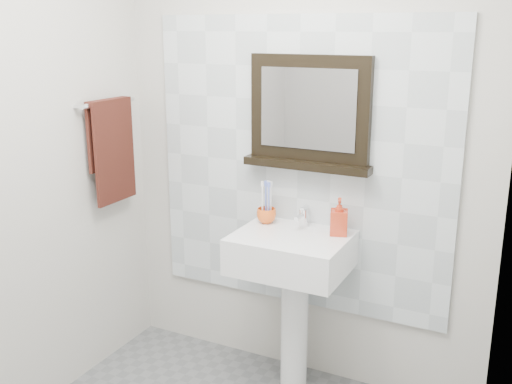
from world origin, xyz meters
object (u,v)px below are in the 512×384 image
(toothbrush_cup, at_px, (266,216))
(soap_dispenser, at_px, (339,217))
(pedestal_sink, at_px, (292,269))
(hand_towel, at_px, (112,143))
(framed_mirror, at_px, (309,115))

(toothbrush_cup, xyz_separation_m, soap_dispenser, (0.39, -0.00, 0.05))
(pedestal_sink, distance_m, toothbrush_cup, 0.31)
(toothbrush_cup, height_order, hand_towel, hand_towel)
(pedestal_sink, height_order, soap_dispenser, soap_dispenser)
(pedestal_sink, relative_size, hand_towel, 1.75)
(pedestal_sink, bearing_deg, soap_dispenser, 26.03)
(pedestal_sink, relative_size, soap_dispenser, 5.24)
(pedestal_sink, bearing_deg, framed_mirror, 89.90)
(soap_dispenser, bearing_deg, pedestal_sink, -171.90)
(framed_mirror, bearing_deg, pedestal_sink, -90.10)
(pedestal_sink, relative_size, toothbrush_cup, 9.65)
(framed_mirror, distance_m, hand_towel, 1.06)
(framed_mirror, height_order, hand_towel, framed_mirror)
(soap_dispenser, height_order, framed_mirror, framed_mirror)
(toothbrush_cup, distance_m, soap_dispenser, 0.40)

